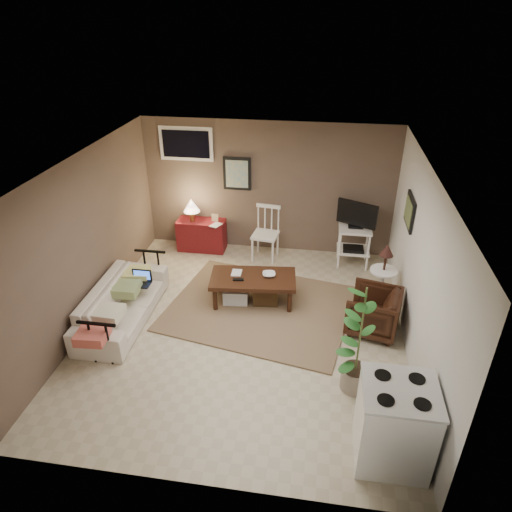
% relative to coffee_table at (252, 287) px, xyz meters
% --- Properties ---
extents(floor, '(5.00, 5.00, 0.00)m').
position_rel_coffee_table_xyz_m(floor, '(-0.02, -0.64, -0.27)').
color(floor, '#C1B293').
rests_on(floor, ground).
extents(art_back, '(0.50, 0.03, 0.60)m').
position_rel_coffee_table_xyz_m(art_back, '(-0.57, 1.83, 1.18)').
color(art_back, black).
extents(art_right, '(0.03, 0.60, 0.45)m').
position_rel_coffee_table_xyz_m(art_right, '(2.21, 0.41, 1.25)').
color(art_right, black).
extents(window, '(0.96, 0.03, 0.60)m').
position_rel_coffee_table_xyz_m(window, '(-1.47, 1.83, 1.68)').
color(window, white).
extents(rug, '(3.02, 2.60, 0.03)m').
position_rel_coffee_table_xyz_m(rug, '(0.13, -0.15, -0.26)').
color(rug, '#886A4F').
rests_on(rug, floor).
extents(coffee_table, '(1.36, 0.80, 0.49)m').
position_rel_coffee_table_xyz_m(coffee_table, '(0.00, 0.00, 0.00)').
color(coffee_table, '#36190E').
rests_on(coffee_table, floor).
extents(sofa, '(0.57, 1.94, 0.76)m').
position_rel_coffee_table_xyz_m(sofa, '(-1.82, -0.70, 0.11)').
color(sofa, beige).
rests_on(sofa, floor).
extents(sofa_pillows, '(0.37, 1.85, 0.13)m').
position_rel_coffee_table_xyz_m(sofa_pillows, '(-1.77, -0.93, 0.19)').
color(sofa_pillows, beige).
rests_on(sofa_pillows, sofa).
extents(sofa_end_rails, '(0.52, 1.94, 0.65)m').
position_rel_coffee_table_xyz_m(sofa_end_rails, '(-1.71, -0.70, 0.05)').
color(sofa_end_rails, black).
rests_on(sofa_end_rails, floor).
extents(laptop, '(0.30, 0.22, 0.20)m').
position_rel_coffee_table_xyz_m(laptop, '(-1.63, -0.37, 0.22)').
color(laptop, black).
rests_on(laptop, sofa).
extents(red_console, '(0.88, 0.39, 1.02)m').
position_rel_coffee_table_xyz_m(red_console, '(-1.24, 1.60, 0.08)').
color(red_console, maroon).
rests_on(red_console, floor).
extents(spindle_chair, '(0.49, 0.49, 0.97)m').
position_rel_coffee_table_xyz_m(spindle_chair, '(0.00, 1.47, 0.18)').
color(spindle_chair, white).
rests_on(spindle_chair, floor).
extents(tv_stand, '(0.66, 0.46, 1.19)m').
position_rel_coffee_table_xyz_m(tv_stand, '(1.57, 1.45, 0.36)').
color(tv_stand, white).
rests_on(tv_stand, floor).
extents(side_table, '(0.40, 0.40, 1.08)m').
position_rel_coffee_table_xyz_m(side_table, '(1.95, 0.20, 0.39)').
color(side_table, white).
rests_on(side_table, floor).
extents(armchair, '(0.78, 0.82, 0.71)m').
position_rel_coffee_table_xyz_m(armchair, '(1.79, -0.42, 0.08)').
color(armchair, black).
rests_on(armchair, floor).
extents(potted_plant, '(0.37, 0.37, 1.48)m').
position_rel_coffee_table_xyz_m(potted_plant, '(1.51, -1.60, 0.51)').
color(potted_plant, gray).
rests_on(potted_plant, floor).
extents(stove, '(0.73, 0.68, 0.95)m').
position_rel_coffee_table_xyz_m(stove, '(1.83, -2.52, 0.20)').
color(stove, white).
rests_on(stove, floor).
extents(bowl, '(0.20, 0.08, 0.20)m').
position_rel_coffee_table_xyz_m(bowl, '(0.24, 0.07, 0.29)').
color(bowl, '#36190E').
rests_on(bowl, coffee_table).
extents(book_table, '(0.15, 0.02, 0.21)m').
position_rel_coffee_table_xyz_m(book_table, '(-0.34, 0.07, 0.29)').
color(book_table, '#36190E').
rests_on(book_table, coffee_table).
extents(book_console, '(0.16, 0.09, 0.22)m').
position_rel_coffee_table_xyz_m(book_console, '(-0.97, 1.47, 0.42)').
color(book_console, '#36190E').
rests_on(book_console, red_console).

